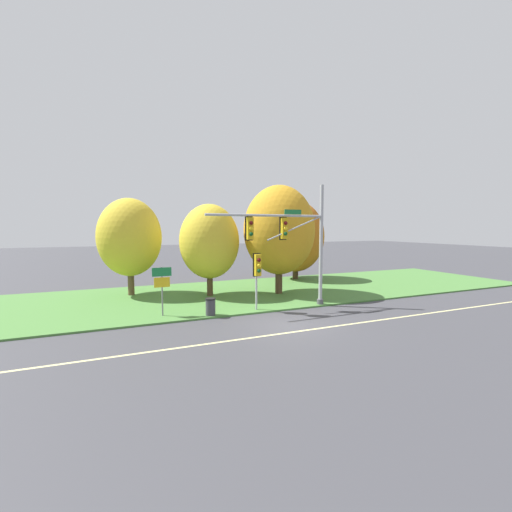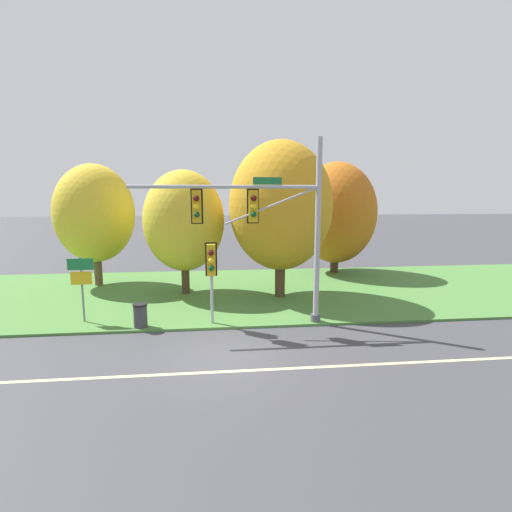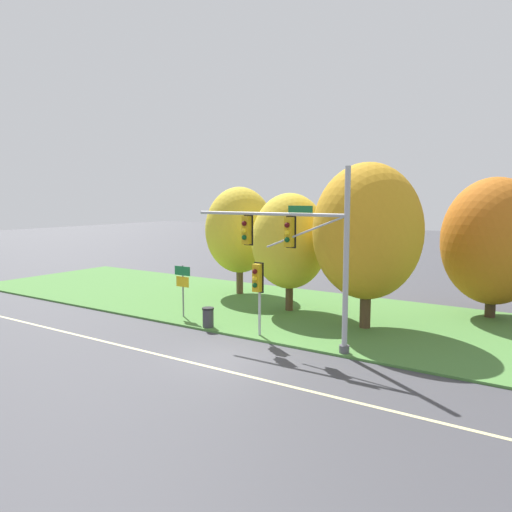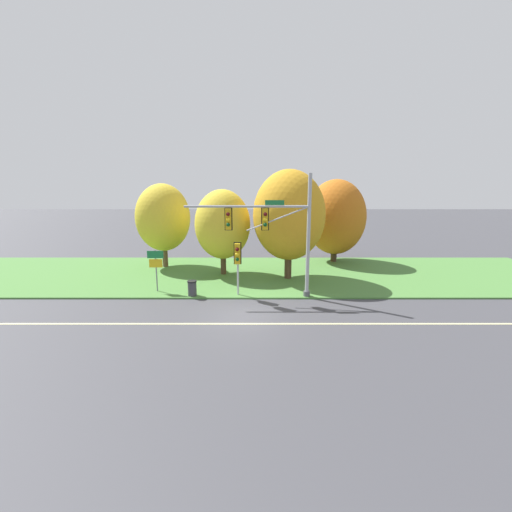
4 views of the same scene
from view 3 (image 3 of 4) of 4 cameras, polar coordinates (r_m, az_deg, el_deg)
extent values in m
plane|color=#3D3D42|center=(19.82, -3.54, -11.49)|extent=(160.00, 160.00, 0.00)
cube|color=beige|center=(18.93, -5.79, -12.39)|extent=(36.00, 0.16, 0.01)
cube|color=#477A38|center=(26.59, 7.37, -6.67)|extent=(48.00, 11.50, 0.10)
cylinder|color=#9EA0A5|center=(19.53, 10.26, -0.60)|extent=(0.22, 0.22, 7.27)
cylinder|color=#4C4C51|center=(20.27, 10.05, -10.42)|extent=(0.40, 0.40, 0.30)
cylinder|color=#9EA0A5|center=(21.08, 1.30, 4.84)|extent=(7.22, 0.14, 0.14)
cylinder|color=#9EA0A5|center=(20.21, 5.62, 2.74)|extent=(3.64, 0.08, 1.47)
cube|color=gold|center=(20.57, 3.82, 2.74)|extent=(0.34, 0.28, 1.22)
cube|color=black|center=(20.71, 4.04, 2.77)|extent=(0.46, 0.04, 1.34)
sphere|color=#4C0C0C|center=(20.39, 3.57, 3.55)|extent=(0.22, 0.22, 0.22)
sphere|color=yellow|center=(20.41, 3.56, 2.71)|extent=(0.22, 0.22, 0.22)
sphere|color=#0C4219|center=(20.44, 3.56, 1.87)|extent=(0.22, 0.22, 0.22)
cube|color=gold|center=(21.71, -1.09, 2.97)|extent=(0.34, 0.28, 1.22)
cube|color=black|center=(21.84, -0.85, 2.99)|extent=(0.46, 0.04, 1.34)
sphere|color=#4C0C0C|center=(21.55, -1.36, 3.73)|extent=(0.22, 0.22, 0.22)
sphere|color=yellow|center=(21.57, -1.36, 2.94)|extent=(0.22, 0.22, 0.22)
sphere|color=#0C4219|center=(21.59, -1.36, 2.14)|extent=(0.22, 0.22, 0.22)
cube|color=#196B33|center=(20.22, 5.08, 5.35)|extent=(1.10, 0.04, 0.28)
cylinder|color=#9EA0A5|center=(22.08, 0.41, -5.06)|extent=(0.12, 0.12, 3.16)
cube|color=gold|center=(21.73, 0.12, -2.52)|extent=(0.34, 0.28, 1.22)
cube|color=black|center=(21.86, 0.36, -2.46)|extent=(0.46, 0.04, 1.34)
sphere|color=#4C0C0C|center=(21.53, -0.14, -1.79)|extent=(0.22, 0.22, 0.22)
sphere|color=yellow|center=(21.58, -0.14, -2.58)|extent=(0.22, 0.22, 0.22)
sphere|color=#0C4219|center=(21.63, -0.14, -3.36)|extent=(0.22, 0.22, 0.22)
cylinder|color=slate|center=(25.81, -8.33, -3.98)|extent=(0.08, 0.08, 2.65)
cube|color=#197238|center=(25.61, -8.42, -1.69)|extent=(1.01, 0.03, 0.47)
cube|color=gold|center=(25.70, -8.40, -2.93)|extent=(0.82, 0.03, 0.53)
cylinder|color=brown|center=(31.64, -1.87, -1.74)|extent=(0.43, 0.43, 2.85)
ellipsoid|color=gold|center=(31.36, -1.89, 2.99)|extent=(4.31, 4.31, 5.39)
cylinder|color=#4C3823|center=(26.99, 3.83, -3.46)|extent=(0.41, 0.41, 2.64)
ellipsoid|color=gold|center=(26.67, 3.87, 1.71)|extent=(4.08, 4.08, 5.11)
cylinder|color=#4C3823|center=(23.90, 12.42, -4.32)|extent=(0.50, 0.50, 3.15)
ellipsoid|color=#C68C1E|center=(23.52, 12.60, 2.77)|extent=(5.04, 5.04, 6.30)
cylinder|color=#423021|center=(28.13, 25.27, -3.85)|extent=(0.51, 0.51, 2.48)
ellipsoid|color=#B76019|center=(27.79, 25.54, 1.54)|extent=(5.14, 5.14, 6.42)
cylinder|color=#38383D|center=(23.78, -5.50, -7.08)|extent=(0.52, 0.52, 0.85)
cylinder|color=black|center=(23.67, -5.51, -5.99)|extent=(0.56, 0.56, 0.08)
camera|label=1|loc=(19.60, -55.30, -0.13)|focal=24.00mm
camera|label=2|loc=(12.13, -44.03, 0.54)|focal=28.00mm
camera|label=4|loc=(10.98, -67.46, 5.26)|focal=24.00mm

